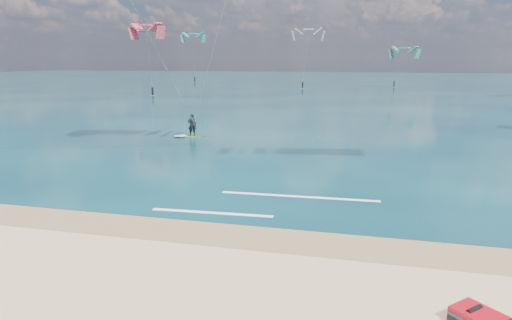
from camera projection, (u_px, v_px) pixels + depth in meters
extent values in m
plane|color=tan|center=(324.00, 115.00, 51.71)|extent=(320.00, 320.00, 0.00)
cube|color=olive|center=(228.00, 234.00, 16.62)|extent=(320.00, 2.40, 0.01)
cube|color=#092231|center=(349.00, 84.00, 112.38)|extent=(320.00, 200.00, 0.04)
cube|color=gold|center=(192.00, 136.00, 37.13)|extent=(1.42, 0.89, 0.06)
imported|color=black|center=(192.00, 125.00, 36.93)|extent=(0.74, 0.57, 1.80)
cylinder|color=black|center=(194.00, 122.00, 36.52)|extent=(0.53, 0.24, 0.04)
cube|color=white|center=(299.00, 196.00, 21.02)|extent=(7.30, 0.50, 0.01)
cube|color=white|center=(212.00, 213.00, 18.82)|extent=(5.14, 0.52, 0.01)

